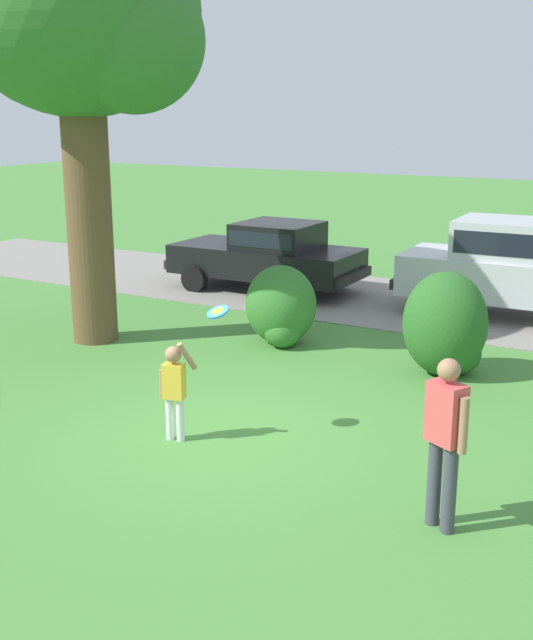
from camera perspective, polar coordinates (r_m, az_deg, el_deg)
ground_plane at (r=10.17m, az=-3.59°, el=-8.13°), size 80.00×80.00×0.00m
driveway_strip at (r=16.86m, az=10.88°, el=1.06°), size 28.00×4.40×0.02m
oak_tree_large at (r=13.94m, az=-12.76°, el=19.98°), size 4.23×4.00×7.23m
shrub_near_tree at (r=13.73m, az=1.06°, el=0.89°), size 1.26×1.16×1.38m
shrub_centre_left at (r=12.39m, az=12.82°, el=-0.54°), size 1.29×1.18×1.62m
parked_sedan at (r=17.79m, az=0.22°, el=4.80°), size 4.40×2.10×1.56m
parked_suv at (r=16.11m, az=17.86°, el=3.84°), size 4.76×2.21×1.92m
child_thrower at (r=9.76m, az=-6.66°, el=-4.69°), size 0.42×0.32×1.29m
frisbee at (r=9.59m, az=-3.52°, el=0.58°), size 0.30×0.27×0.17m
adult_onlooker at (r=7.80m, az=12.72°, el=-8.05°), size 0.48×0.36×1.74m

